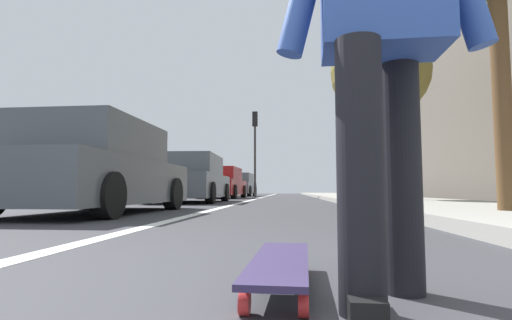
% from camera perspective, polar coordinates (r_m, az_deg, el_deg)
% --- Properties ---
extents(ground_plane, '(80.00, 80.00, 0.00)m').
position_cam_1_polar(ground_plane, '(10.56, 3.90, -6.47)').
color(ground_plane, '#38383D').
extents(lane_stripe_white, '(52.00, 0.16, 0.01)m').
position_cam_1_polar(lane_stripe_white, '(20.61, 0.84, -5.52)').
color(lane_stripe_white, silver).
rests_on(lane_stripe_white, ground).
extents(sidewalk_curb, '(52.00, 3.20, 0.13)m').
position_cam_1_polar(sidewalk_curb, '(18.80, 13.96, -5.30)').
color(sidewalk_curb, '#9E9B93').
rests_on(sidewalk_curb, ground).
extents(building_facade, '(40.00, 1.20, 9.12)m').
position_cam_1_polar(building_facade, '(23.73, 19.57, 5.93)').
color(building_facade, '#60584F').
rests_on(building_facade, ground).
extents(skateboard, '(0.85, 0.24, 0.11)m').
position_cam_1_polar(skateboard, '(1.47, 3.61, -14.99)').
color(skateboard, red).
rests_on(skateboard, ground).
extents(skater_person, '(0.45, 0.72, 1.64)m').
position_cam_1_polar(skater_person, '(1.45, 17.87, 19.09)').
color(skater_person, black).
rests_on(skater_person, ground).
extents(parked_car_near, '(4.15, 1.99, 1.46)m').
position_cam_1_polar(parked_car_near, '(6.76, -22.39, -1.37)').
color(parked_car_near, '#4C5156').
rests_on(parked_car_near, ground).
extents(parked_car_mid, '(4.49, 2.06, 1.46)m').
position_cam_1_polar(parked_car_mid, '(12.28, -9.63, -2.90)').
color(parked_car_mid, '#4C5156').
rests_on(parked_car_mid, ground).
extents(parked_car_far, '(4.62, 1.96, 1.48)m').
position_cam_1_polar(parked_car_far, '(18.90, -4.96, -3.46)').
color(parked_car_far, maroon).
rests_on(parked_car_far, ground).
extents(parked_car_end, '(4.44, 2.02, 1.50)m').
position_cam_1_polar(parked_car_end, '(25.69, -2.45, -3.71)').
color(parked_car_end, '#4C5156').
rests_on(parked_car_end, ground).
extents(traffic_light, '(0.33, 0.28, 4.70)m').
position_cam_1_polar(traffic_light, '(21.32, -0.15, 3.18)').
color(traffic_light, '#2D2D2D').
rests_on(traffic_light, ground).
extents(street_tree_mid, '(2.74, 2.74, 5.08)m').
position_cam_1_polar(street_tree_mid, '(11.70, 17.71, 12.19)').
color(street_tree_mid, brown).
rests_on(street_tree_mid, ground).
extents(pedestrian_distant, '(0.48, 0.75, 1.71)m').
position_cam_1_polar(pedestrian_distant, '(14.88, 14.00, -2.01)').
color(pedestrian_distant, black).
rests_on(pedestrian_distant, ground).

